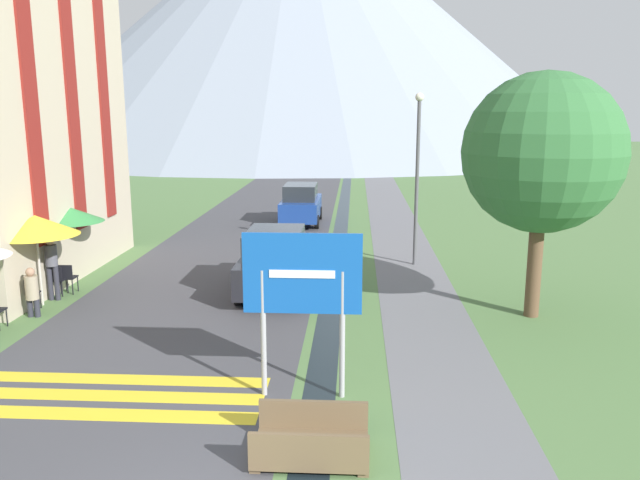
{
  "coord_description": "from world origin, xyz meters",
  "views": [
    {
      "loc": [
        1.81,
        -6.27,
        5.06
      ],
      "look_at": [
        0.88,
        10.0,
        1.66
      ],
      "focal_mm": 35.0,
      "sensor_mm": 36.0,
      "label": 1
    }
  ],
  "objects_px": {
    "parked_car_far": "(301,204)",
    "cafe_chair_far_left": "(57,278)",
    "cafe_umbrella_rear_green": "(69,214)",
    "person_standing_terrace": "(52,264)",
    "road_sign": "(302,288)",
    "cafe_chair_middle": "(28,292)",
    "cafe_chair_far_right": "(67,276)",
    "parked_car_near": "(276,261)",
    "person_seated_far": "(32,290)",
    "tree_by_path": "(543,153)",
    "streetlamp": "(417,166)",
    "footbridge": "(311,443)",
    "cafe_umbrella_middle_yellow": "(36,225)"
  },
  "relations": [
    {
      "from": "cafe_umbrella_rear_green",
      "to": "person_standing_terrace",
      "type": "height_order",
      "value": "cafe_umbrella_rear_green"
    },
    {
      "from": "cafe_umbrella_middle_yellow",
      "to": "person_standing_terrace",
      "type": "distance_m",
      "value": 1.23
    },
    {
      "from": "parked_car_far",
      "to": "streetlamp",
      "type": "bearing_deg",
      "value": -58.91
    },
    {
      "from": "footbridge",
      "to": "person_seated_far",
      "type": "xyz_separation_m",
      "value": [
        -7.37,
        6.03,
        0.47
      ]
    },
    {
      "from": "parked_car_far",
      "to": "cafe_chair_far_left",
      "type": "distance_m",
      "value": 12.93
    },
    {
      "from": "cafe_chair_far_left",
      "to": "person_seated_far",
      "type": "xyz_separation_m",
      "value": [
        0.25,
        -1.79,
        0.19
      ]
    },
    {
      "from": "person_seated_far",
      "to": "tree_by_path",
      "type": "xyz_separation_m",
      "value": [
        12.43,
        0.79,
        3.35
      ]
    },
    {
      "from": "cafe_chair_far_right",
      "to": "cafe_umbrella_middle_yellow",
      "type": "distance_m",
      "value": 1.96
    },
    {
      "from": "parked_car_near",
      "to": "tree_by_path",
      "type": "height_order",
      "value": "tree_by_path"
    },
    {
      "from": "cafe_umbrella_rear_green",
      "to": "parked_car_far",
      "type": "bearing_deg",
      "value": 59.4
    },
    {
      "from": "parked_car_near",
      "to": "tree_by_path",
      "type": "distance_m",
      "value": 7.55
    },
    {
      "from": "footbridge",
      "to": "cafe_chair_far_left",
      "type": "distance_m",
      "value": 10.92
    },
    {
      "from": "cafe_chair_far_right",
      "to": "parked_car_near",
      "type": "bearing_deg",
      "value": 9.61
    },
    {
      "from": "parked_car_far",
      "to": "parked_car_near",
      "type": "bearing_deg",
      "value": -88.76
    },
    {
      "from": "cafe_chair_far_left",
      "to": "tree_by_path",
      "type": "distance_m",
      "value": 13.2
    },
    {
      "from": "parked_car_near",
      "to": "person_standing_terrace",
      "type": "relative_size",
      "value": 2.33
    },
    {
      "from": "parked_car_near",
      "to": "cafe_chair_far_right",
      "type": "xyz_separation_m",
      "value": [
        -5.82,
        -0.46,
        -0.4
      ]
    },
    {
      "from": "road_sign",
      "to": "footbridge",
      "type": "bearing_deg",
      "value": -81.77
    },
    {
      "from": "parked_car_near",
      "to": "streetlamp",
      "type": "distance_m",
      "value": 5.98
    },
    {
      "from": "road_sign",
      "to": "cafe_chair_far_left",
      "type": "xyz_separation_m",
      "value": [
        -7.33,
        5.81,
        -1.51
      ]
    },
    {
      "from": "footbridge",
      "to": "person_seated_far",
      "type": "height_order",
      "value": "person_seated_far"
    },
    {
      "from": "cafe_umbrella_rear_green",
      "to": "streetlamp",
      "type": "relative_size",
      "value": 0.41
    },
    {
      "from": "streetlamp",
      "to": "tree_by_path",
      "type": "distance_m",
      "value": 5.78
    },
    {
      "from": "parked_car_near",
      "to": "cafe_chair_middle",
      "type": "distance_m",
      "value": 6.46
    },
    {
      "from": "footbridge",
      "to": "cafe_chair_far_left",
      "type": "xyz_separation_m",
      "value": [
        -7.62,
        7.82,
        0.29
      ]
    },
    {
      "from": "cafe_chair_far_left",
      "to": "person_seated_far",
      "type": "bearing_deg",
      "value": -79.71
    },
    {
      "from": "cafe_chair_far_left",
      "to": "cafe_umbrella_middle_yellow",
      "type": "distance_m",
      "value": 1.85
    },
    {
      "from": "cafe_chair_far_right",
      "to": "cafe_umbrella_middle_yellow",
      "type": "xyz_separation_m",
      "value": [
        -0.2,
        -1.07,
        1.63
      ]
    },
    {
      "from": "footbridge",
      "to": "parked_car_far",
      "type": "height_order",
      "value": "parked_car_far"
    },
    {
      "from": "road_sign",
      "to": "cafe_umbrella_middle_yellow",
      "type": "distance_m",
      "value": 8.85
    },
    {
      "from": "road_sign",
      "to": "footbridge",
      "type": "distance_m",
      "value": 2.71
    },
    {
      "from": "footbridge",
      "to": "person_standing_terrace",
      "type": "height_order",
      "value": "person_standing_terrace"
    },
    {
      "from": "road_sign",
      "to": "tree_by_path",
      "type": "xyz_separation_m",
      "value": [
        5.35,
        4.8,
        2.03
      ]
    },
    {
      "from": "road_sign",
      "to": "person_standing_terrace",
      "type": "xyz_separation_m",
      "value": [
        -7.24,
        5.42,
        -1.01
      ]
    },
    {
      "from": "parked_car_near",
      "to": "cafe_umbrella_rear_green",
      "type": "relative_size",
      "value": 1.78
    },
    {
      "from": "cafe_chair_middle",
      "to": "cafe_chair_far_right",
      "type": "xyz_separation_m",
      "value": [
        0.3,
        1.56,
        0.0
      ]
    },
    {
      "from": "road_sign",
      "to": "cafe_chair_far_right",
      "type": "xyz_separation_m",
      "value": [
        -7.13,
        6.02,
        -1.51
      ]
    },
    {
      "from": "road_sign",
      "to": "footbridge",
      "type": "relative_size",
      "value": 1.77
    },
    {
      "from": "cafe_chair_far_left",
      "to": "streetlamp",
      "type": "distance_m",
      "value": 11.4
    },
    {
      "from": "cafe_chair_far_right",
      "to": "tree_by_path",
      "type": "relative_size",
      "value": 0.14
    },
    {
      "from": "parked_car_far",
      "to": "road_sign",
      "type": "bearing_deg",
      "value": -84.92
    },
    {
      "from": "road_sign",
      "to": "cafe_chair_far_right",
      "type": "distance_m",
      "value": 9.45
    },
    {
      "from": "cafe_chair_far_left",
      "to": "tree_by_path",
      "type": "bearing_deg",
      "value": -2.14
    },
    {
      "from": "streetlamp",
      "to": "road_sign",
      "type": "bearing_deg",
      "value": -106.23
    },
    {
      "from": "road_sign",
      "to": "parked_car_near",
      "type": "distance_m",
      "value": 6.7
    },
    {
      "from": "cafe_chair_far_left",
      "to": "cafe_chair_far_right",
      "type": "bearing_deg",
      "value": 49.25
    },
    {
      "from": "footbridge",
      "to": "parked_car_far",
      "type": "relative_size",
      "value": 0.45
    },
    {
      "from": "cafe_umbrella_middle_yellow",
      "to": "cafe_chair_far_left",
      "type": "bearing_deg",
      "value": 89.96
    },
    {
      "from": "road_sign",
      "to": "cafe_umbrella_rear_green",
      "type": "bearing_deg",
      "value": 136.08
    },
    {
      "from": "road_sign",
      "to": "cafe_umbrella_middle_yellow",
      "type": "xyz_separation_m",
      "value": [
        -7.33,
        4.95,
        0.12
      ]
    }
  ]
}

